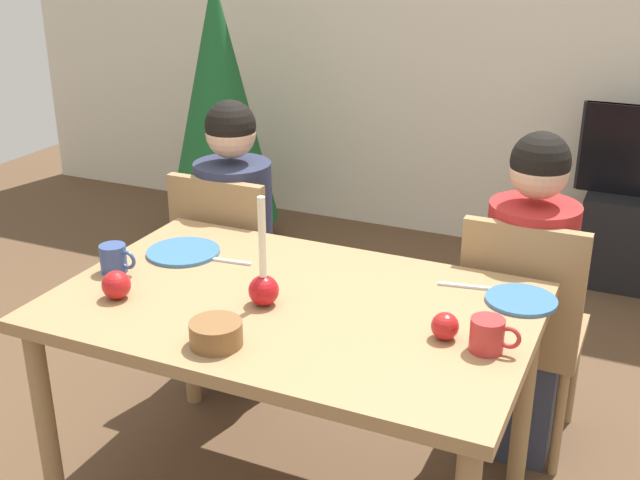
{
  "coord_description": "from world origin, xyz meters",
  "views": [
    {
      "loc": [
        0.94,
        -1.87,
        1.79
      ],
      "look_at": [
        0.0,
        0.2,
        0.87
      ],
      "focal_mm": 44.51,
      "sensor_mm": 36.0,
      "label": 1
    }
  ],
  "objects": [
    {
      "name": "plate_right",
      "position": [
        0.62,
        0.27,
        0.76
      ],
      "size": [
        0.21,
        0.21,
        0.01
      ],
      "primitive_type": "cylinder",
      "color": "teal",
      "rests_on": "dining_table"
    },
    {
      "name": "fork_right",
      "position": [
        0.45,
        0.3,
        0.75
      ],
      "size": [
        0.18,
        0.04,
        0.01
      ],
      "primitive_type": "cube",
      "rotation": [
        0.0,
        0.0,
        0.17
      ],
      "color": "silver",
      "rests_on": "dining_table"
    },
    {
      "name": "apple_by_left_plate",
      "position": [
        0.47,
        -0.03,
        0.79
      ],
      "size": [
        0.08,
        0.08,
        0.08
      ],
      "primitive_type": "sphere",
      "color": "#B41C1C",
      "rests_on": "dining_table"
    },
    {
      "name": "plate_left",
      "position": [
        -0.49,
        0.17,
        0.76
      ],
      "size": [
        0.25,
        0.25,
        0.01
      ],
      "primitive_type": "cylinder",
      "color": "teal",
      "rests_on": "dining_table"
    },
    {
      "name": "bowl_walnuts",
      "position": [
        -0.07,
        -0.31,
        0.78
      ],
      "size": [
        0.14,
        0.14,
        0.07
      ],
      "primitive_type": "cylinder",
      "color": "brown",
      "rests_on": "dining_table"
    },
    {
      "name": "person_left_child",
      "position": [
        -0.57,
        0.64,
        0.57
      ],
      "size": [
        0.3,
        0.3,
        1.17
      ],
      "color": "#33384C",
      "rests_on": "ground"
    },
    {
      "name": "apple_near_candle",
      "position": [
        -0.48,
        -0.2,
        0.79
      ],
      "size": [
        0.09,
        0.09,
        0.09
      ],
      "primitive_type": "sphere",
      "color": "#B2191B",
      "rests_on": "dining_table"
    },
    {
      "name": "chair_right",
      "position": [
        0.57,
        0.61,
        0.51
      ],
      "size": [
        0.4,
        0.4,
        0.9
      ],
      "color": "#99754C",
      "rests_on": "ground"
    },
    {
      "name": "mug_left",
      "position": [
        -0.6,
        -0.04,
        0.8
      ],
      "size": [
        0.13,
        0.08,
        0.09
      ],
      "color": "#33477F",
      "rests_on": "dining_table"
    },
    {
      "name": "person_right_child",
      "position": [
        0.57,
        0.64,
        0.57
      ],
      "size": [
        0.3,
        0.3,
        1.17
      ],
      "color": "#33384C",
      "rests_on": "ground"
    },
    {
      "name": "dining_table",
      "position": [
        0.0,
        0.0,
        0.67
      ],
      "size": [
        1.4,
        0.9,
        0.75
      ],
      "color": "#99754C",
      "rests_on": "ground"
    },
    {
      "name": "fork_left",
      "position": [
        -0.32,
        0.17,
        0.75
      ],
      "size": [
        0.18,
        0.03,
        0.01
      ],
      "primitive_type": "cube",
      "rotation": [
        0.0,
        0.0,
        0.11
      ],
      "color": "silver",
      "rests_on": "dining_table"
    },
    {
      "name": "candle_centerpiece",
      "position": [
        -0.06,
        -0.05,
        0.82
      ],
      "size": [
        0.09,
        0.09,
        0.33
      ],
      "color": "red",
      "rests_on": "dining_table"
    },
    {
      "name": "chair_left",
      "position": [
        -0.57,
        0.61,
        0.51
      ],
      "size": [
        0.4,
        0.4,
        0.9
      ],
      "color": "#99754C",
      "rests_on": "ground"
    },
    {
      "name": "christmas_tree",
      "position": [
        -1.42,
        1.94,
        0.83
      ],
      "size": [
        0.65,
        0.65,
        1.61
      ],
      "color": "brown",
      "rests_on": "ground"
    },
    {
      "name": "mug_right",
      "position": [
        0.59,
        -0.05,
        0.8
      ],
      "size": [
        0.13,
        0.09,
        0.09
      ],
      "color": "#B72D2D",
      "rests_on": "dining_table"
    },
    {
      "name": "back_wall",
      "position": [
        0.0,
        2.6,
        1.3
      ],
      "size": [
        6.4,
        0.1,
        2.6
      ],
      "primitive_type": "cube",
      "color": "beige",
      "rests_on": "ground"
    }
  ]
}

